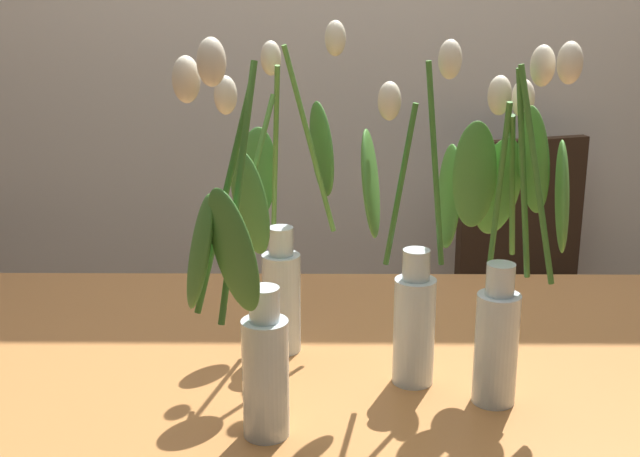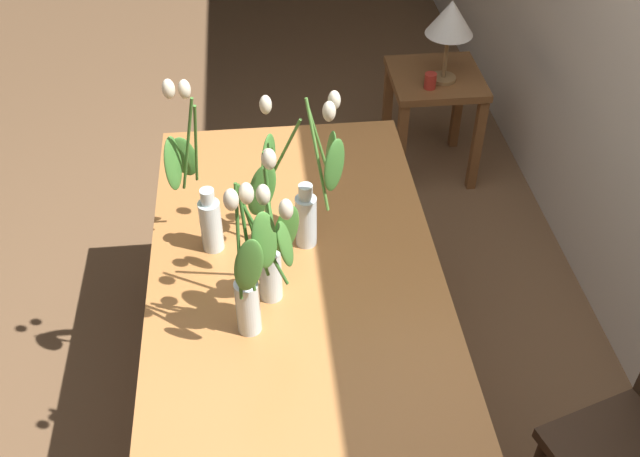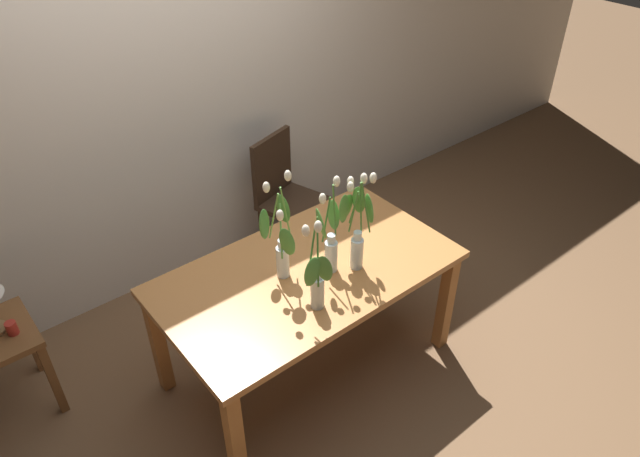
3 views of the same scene
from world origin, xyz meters
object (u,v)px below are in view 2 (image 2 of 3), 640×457
object	(u,v)px
dining_table	(296,290)
tulip_vase_2	(308,191)
pillar_candle	(430,81)
tulip_vase_0	(256,272)
tulip_vase_3	(201,199)
side_table	(434,96)
table_lamp	(450,20)
tulip_vase_1	(271,250)

from	to	relation	value
dining_table	tulip_vase_2	xyz separation A→B (m)	(-0.12, 0.05, 0.30)
tulip_vase_2	pillar_candle	xyz separation A→B (m)	(-1.22, 0.68, -0.36)
tulip_vase_0	dining_table	bearing A→B (deg)	153.49
tulip_vase_2	tulip_vase_3	world-z (taller)	tulip_vase_3
tulip_vase_0	side_table	bearing A→B (deg)	151.78
dining_table	table_lamp	bearing A→B (deg)	150.08
dining_table	pillar_candle	distance (m)	1.53
tulip_vase_1	tulip_vase_3	world-z (taller)	tulip_vase_3
tulip_vase_0	tulip_vase_3	bearing A→B (deg)	-158.10
tulip_vase_3	table_lamp	xyz separation A→B (m)	(-1.26, 1.09, -0.07)
tulip_vase_0	table_lamp	distance (m)	1.90
side_table	table_lamp	distance (m)	0.43
tulip_vase_1	tulip_vase_3	distance (m)	0.32
tulip_vase_2	table_lamp	distance (m)	1.50
dining_table	table_lamp	world-z (taller)	table_lamp
tulip_vase_0	pillar_candle	xyz separation A→B (m)	(-1.58, 0.85, -0.39)
dining_table	table_lamp	distance (m)	1.64
dining_table	tulip_vase_1	distance (m)	0.30
tulip_vase_2	tulip_vase_1	bearing A→B (deg)	-29.31
tulip_vase_1	pillar_candle	xyz separation A→B (m)	(-1.44, 0.81, -0.34)
tulip_vase_1	pillar_candle	world-z (taller)	tulip_vase_1
tulip_vase_0	pillar_candle	world-z (taller)	tulip_vase_0
tulip_vase_0	tulip_vase_1	xyz separation A→B (m)	(-0.14, 0.04, -0.05)
dining_table	pillar_candle	xyz separation A→B (m)	(-1.34, 0.73, -0.06)
dining_table	tulip_vase_2	distance (m)	0.33
dining_table	side_table	bearing A→B (deg)	151.51
side_table	dining_table	bearing A→B (deg)	-28.49
tulip_vase_1	side_table	xyz separation A→B (m)	(-1.56, 0.87, -0.49)
tulip_vase_1	tulip_vase_2	distance (m)	0.26
tulip_vase_1	tulip_vase_2	size ratio (longest dim) A/B	0.97
tulip_vase_2	tulip_vase_3	xyz separation A→B (m)	(-0.03, -0.32, -0.03)
dining_table	tulip_vase_1	size ratio (longest dim) A/B	2.87
dining_table	pillar_candle	bearing A→B (deg)	151.42
tulip_vase_3	table_lamp	size ratio (longest dim) A/B	1.45
side_table	pillar_candle	size ratio (longest dim) A/B	7.33
tulip_vase_0	tulip_vase_2	distance (m)	0.40
tulip_vase_3	table_lamp	bearing A→B (deg)	139.26
tulip_vase_1	tulip_vase_2	xyz separation A→B (m)	(-0.22, 0.12, 0.03)
tulip_vase_1	table_lamp	distance (m)	1.75
tulip_vase_1	side_table	bearing A→B (deg)	150.92
tulip_vase_3	side_table	size ratio (longest dim) A/B	1.05
tulip_vase_2	pillar_candle	bearing A→B (deg)	150.82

